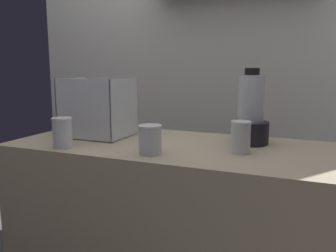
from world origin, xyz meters
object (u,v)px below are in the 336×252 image
carrot_display_bin (100,118)px  juice_cup_pomegranate_far_left (62,135)px  blender_pitcher (250,115)px  juice_cup_orange_left (150,141)px  juice_cup_carrot_middle (241,139)px

carrot_display_bin → juice_cup_pomegranate_far_left: bearing=-90.7°
blender_pitcher → juice_cup_pomegranate_far_left: blender_pitcher is taller
juice_cup_orange_left → juice_cup_pomegranate_far_left: bearing=-173.8°
juice_cup_pomegranate_far_left → blender_pitcher: bearing=28.2°
blender_pitcher → juice_cup_carrot_middle: bearing=-91.2°
carrot_display_bin → juice_cup_orange_left: (0.39, -0.24, -0.04)m
blender_pitcher → juice_cup_orange_left: blender_pitcher is taller
juice_cup_orange_left → blender_pitcher: bearing=46.2°
carrot_display_bin → juice_cup_orange_left: size_ratio=2.64×
juice_cup_pomegranate_far_left → juice_cup_carrot_middle: bearing=15.3°
carrot_display_bin → juice_cup_pomegranate_far_left: carrot_display_bin is taller
juice_cup_carrot_middle → blender_pitcher: bearing=88.8°
carrot_display_bin → juice_cup_orange_left: carrot_display_bin is taller
blender_pitcher → juice_cup_orange_left: bearing=-133.8°
blender_pitcher → juice_cup_pomegranate_far_left: (-0.72, -0.39, -0.07)m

